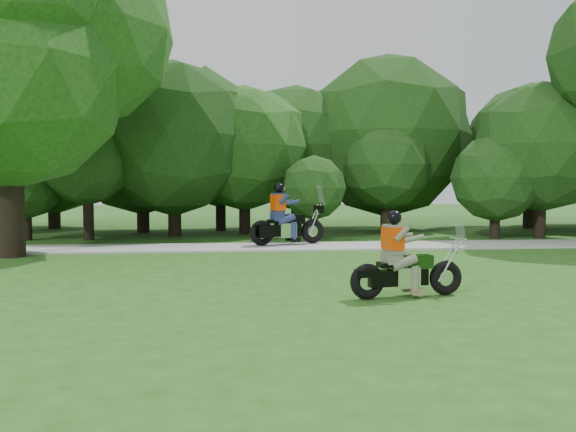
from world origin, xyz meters
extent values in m
plane|color=#265117|center=(0.00, 0.00, 0.00)|extent=(100.00, 100.00, 0.00)
cube|color=#A9A9A4|center=(0.00, 8.00, 0.03)|extent=(60.00, 2.20, 0.06)
cylinder|color=black|center=(6.76, 10.33, 0.90)|extent=(0.44, 0.44, 1.80)
sphere|color=#173610|center=(6.76, 10.33, 3.36)|extent=(4.81, 4.81, 4.81)
cylinder|color=black|center=(-12.48, 16.90, 0.90)|extent=(0.53, 0.53, 1.80)
sphere|color=#173610|center=(-12.48, 16.90, 3.94)|extent=(6.58, 6.58, 6.58)
cylinder|color=black|center=(-5.01, 15.01, 0.90)|extent=(0.43, 0.43, 1.80)
sphere|color=#173610|center=(-5.01, 15.01, 3.30)|extent=(4.61, 4.61, 4.61)
cylinder|color=black|center=(5.01, 10.28, 0.59)|extent=(0.36, 0.36, 1.17)
sphere|color=#173610|center=(5.01, 10.28, 2.22)|extent=(3.22, 3.22, 3.22)
cylinder|color=black|center=(-1.67, 15.51, 0.90)|extent=(0.48, 0.48, 1.80)
sphere|color=#173610|center=(-1.67, 15.51, 3.61)|extent=(5.57, 5.57, 5.57)
cylinder|color=black|center=(-4.03, 13.25, 0.90)|extent=(0.45, 0.45, 1.80)
sphere|color=#1A4C15|center=(-4.03, 13.25, 3.43)|extent=(5.02, 5.02, 5.02)
cylinder|color=black|center=(-8.20, 14.44, 0.90)|extent=(0.51, 0.51, 1.80)
sphere|color=#173610|center=(-8.20, 14.44, 3.80)|extent=(6.15, 6.15, 6.15)
cylinder|color=black|center=(-9.63, 11.23, 0.90)|extent=(0.37, 0.37, 1.80)
sphere|color=#173610|center=(-9.63, 11.23, 2.87)|extent=(3.30, 3.30, 3.30)
cylinder|color=black|center=(2.28, 14.86, 0.90)|extent=(0.56, 0.56, 1.80)
sphere|color=#173610|center=(2.28, 14.86, 4.12)|extent=(7.14, 7.14, 7.14)
cylinder|color=black|center=(-6.74, 12.56, 0.90)|extent=(0.50, 0.50, 1.80)
sphere|color=#173610|center=(-6.74, 12.56, 3.74)|extent=(5.96, 5.96, 5.96)
cylinder|color=black|center=(-1.63, 10.69, 0.55)|extent=(0.32, 0.32, 1.10)
sphere|color=#173610|center=(-1.63, 10.69, 1.86)|extent=(2.34, 2.34, 2.34)
cylinder|color=black|center=(-11.78, 11.38, 0.60)|extent=(0.33, 0.33, 1.21)
sphere|color=#173610|center=(-11.78, 11.38, 2.07)|extent=(2.64, 2.64, 2.64)
cylinder|color=black|center=(1.60, 12.60, 0.79)|extent=(0.38, 0.38, 1.58)
sphere|color=#173610|center=(1.60, 12.60, 2.75)|extent=(3.58, 3.58, 3.58)
cylinder|color=black|center=(8.99, 15.04, 0.90)|extent=(0.49, 0.49, 1.80)
sphere|color=#173610|center=(8.99, 15.04, 3.70)|extent=(5.85, 5.85, 5.85)
cylinder|color=black|center=(-10.50, 6.50, 2.10)|extent=(0.68, 0.68, 4.20)
sphere|color=#1A4C15|center=(-10.50, 6.50, 5.00)|extent=(6.40, 6.40, 6.40)
sphere|color=#1A4C15|center=(-8.74, 7.30, 6.20)|extent=(5.12, 5.12, 5.12)
torus|color=black|center=(-2.37, -0.12, 0.30)|extent=(0.63, 0.27, 0.61)
torus|color=black|center=(-0.91, 0.11, 0.30)|extent=(0.63, 0.27, 0.61)
cube|color=black|center=(-1.82, -0.03, 0.35)|extent=(1.09, 0.38, 0.28)
cube|color=silver|center=(-1.67, -0.01, 0.35)|extent=(0.46, 0.36, 0.35)
cube|color=black|center=(-1.44, 0.03, 0.61)|extent=(0.49, 0.33, 0.23)
cube|color=black|center=(-1.93, -0.05, 0.57)|extent=(0.49, 0.35, 0.09)
cylinder|color=silver|center=(-0.88, 0.12, 0.61)|extent=(0.47, 0.11, 0.72)
cylinder|color=silver|center=(-0.67, 0.15, 0.98)|extent=(0.12, 0.56, 0.03)
cube|color=#59614F|center=(-1.93, -0.05, 0.70)|extent=(0.31, 0.37, 0.21)
cube|color=#59614F|center=(-1.92, -0.05, 1.01)|extent=(0.28, 0.40, 0.49)
cube|color=#E83E04|center=(-1.92, -0.05, 1.03)|extent=(0.31, 0.44, 0.38)
sphere|color=black|center=(-1.89, -0.05, 1.38)|extent=(0.24, 0.24, 0.24)
torus|color=black|center=(-3.66, 8.10, 0.46)|extent=(0.83, 0.46, 0.80)
torus|color=black|center=(-1.98, 8.64, 0.46)|extent=(0.83, 0.46, 0.80)
cube|color=black|center=(-3.02, 8.30, 0.52)|extent=(1.29, 0.65, 0.36)
cube|color=silver|center=(-2.85, 8.36, 0.52)|extent=(0.64, 0.53, 0.46)
cube|color=black|center=(-2.58, 8.44, 0.86)|extent=(0.67, 0.50, 0.30)
cube|color=black|center=(-3.15, 8.26, 0.81)|extent=(0.67, 0.53, 0.11)
cylinder|color=silver|center=(-1.93, 8.65, 0.86)|extent=(0.45, 0.18, 1.02)
cylinder|color=silver|center=(-1.75, 8.71, 1.35)|extent=(0.26, 0.71, 0.04)
cube|color=black|center=(-3.53, 7.88, 0.52)|extent=(0.50, 0.28, 0.39)
cube|color=black|center=(-3.68, 8.36, 0.52)|extent=(0.50, 0.28, 0.39)
cube|color=navy|center=(-3.15, 8.26, 0.97)|extent=(0.46, 0.52, 0.27)
cube|color=navy|center=(-3.13, 8.27, 1.38)|extent=(0.43, 0.55, 0.64)
cube|color=#E83E04|center=(-3.13, 8.27, 1.40)|extent=(0.47, 0.60, 0.50)
sphere|color=black|center=(-3.10, 8.28, 1.86)|extent=(0.32, 0.32, 0.32)
camera|label=1|loc=(-4.69, -9.27, 1.90)|focal=35.00mm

